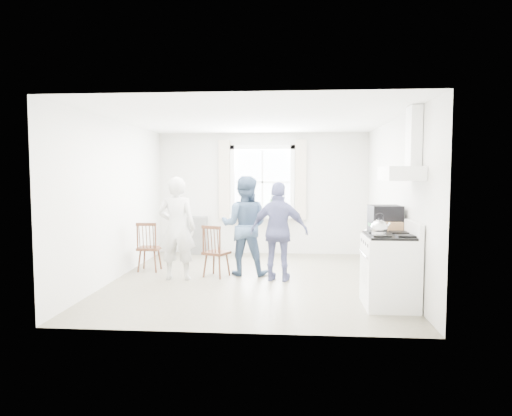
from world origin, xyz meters
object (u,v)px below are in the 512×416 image
(windsor_chair_b, at_px, (213,246))
(person_mid, at_px, (245,226))
(stereo_stack, at_px, (385,219))
(person_left, at_px, (177,228))
(low_cabinet, at_px, (384,262))
(person_right, at_px, (279,232))
(windsor_chair_a, at_px, (148,241))
(gas_stove, at_px, (390,270))

(windsor_chair_b, distance_m, person_mid, 0.65)
(stereo_stack, relative_size, person_mid, 0.27)
(windsor_chair_b, distance_m, person_left, 0.67)
(low_cabinet, xyz_separation_m, person_mid, (-2.15, 1.04, 0.40))
(stereo_stack, relative_size, windsor_chair_b, 0.51)
(low_cabinet, bearing_deg, person_right, 157.75)
(windsor_chair_a, xyz_separation_m, person_left, (0.66, -0.52, 0.30))
(gas_stove, xyz_separation_m, low_cabinet, (0.07, 0.70, -0.03))
(stereo_stack, height_order, windsor_chair_a, stereo_stack)
(stereo_stack, relative_size, windsor_chair_a, 0.51)
(person_mid, bearing_deg, stereo_stack, 157.45)
(gas_stove, relative_size, person_left, 0.66)
(low_cabinet, distance_m, windsor_chair_a, 4.04)
(gas_stove, height_order, stereo_stack, stereo_stack)
(windsor_chair_a, xyz_separation_m, person_mid, (1.73, -0.07, 0.31))
(low_cabinet, xyz_separation_m, stereo_stack, (-0.01, -0.02, 0.64))
(person_right, bearing_deg, person_mid, -25.06)
(low_cabinet, height_order, person_left, person_left)
(windsor_chair_b, relative_size, person_mid, 0.52)
(stereo_stack, xyz_separation_m, person_right, (-1.54, 0.66, -0.29))
(stereo_stack, xyz_separation_m, person_mid, (-2.14, 1.06, -0.24))
(gas_stove, bearing_deg, person_right, 138.00)
(stereo_stack, xyz_separation_m, person_left, (-3.21, 0.61, -0.25))
(person_right, bearing_deg, gas_stove, 146.82)
(windsor_chair_b, bearing_deg, low_cabinet, -15.89)
(gas_stove, bearing_deg, person_left, 157.75)
(windsor_chair_a, bearing_deg, person_left, -38.32)
(low_cabinet, bearing_deg, gas_stove, -95.68)
(low_cabinet, relative_size, windsor_chair_b, 1.01)
(gas_stove, height_order, low_cabinet, gas_stove)
(windsor_chair_a, relative_size, person_right, 0.55)
(stereo_stack, bearing_deg, person_mid, 153.74)
(stereo_stack, bearing_deg, windsor_chair_a, 163.71)
(low_cabinet, height_order, windsor_chair_a, low_cabinet)
(gas_stove, distance_m, person_mid, 2.74)
(stereo_stack, height_order, windsor_chair_b, stereo_stack)
(low_cabinet, height_order, stereo_stack, stereo_stack)
(stereo_stack, bearing_deg, low_cabinet, 69.20)
(windsor_chair_b, bearing_deg, person_mid, 29.94)
(low_cabinet, relative_size, windsor_chair_a, 1.01)
(low_cabinet, height_order, person_mid, person_mid)
(stereo_stack, height_order, person_mid, person_mid)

